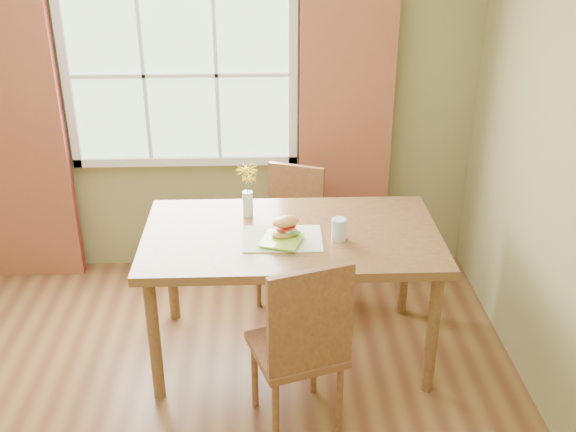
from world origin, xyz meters
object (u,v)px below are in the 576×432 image
Objects in this scene: croissant_sandwich at (285,227)px; chair_near at (303,343)px; dining_table at (291,246)px; water_glass at (339,230)px; chair_far at (291,228)px; flower_vase at (248,186)px.

chair_near is at bearing -107.26° from croissant_sandwich.
dining_table is at bearing 41.28° from croissant_sandwich.
water_glass is at bearing -26.19° from croissant_sandwich.
croissant_sandwich is 1.52× the size of water_glass.
chair_far is 0.87m from croissant_sandwich.
water_glass is at bearing -52.90° from chair_far.
chair_near reaches higher than chair_far.
croissant_sandwich is at bearing -55.47° from flower_vase.
flower_vase reaches higher than water_glass.
water_glass is (0.24, 0.61, 0.33)m from chair_near.
flower_vase is at bearing 101.18° from croissant_sandwich.
chair_near is at bearing -73.20° from flower_vase.
flower_vase reaches higher than chair_far.
water_glass reaches higher than chair_far.
chair_far reaches higher than dining_table.
chair_near reaches higher than water_glass.
water_glass is at bearing -32.43° from flower_vase.
chair_near is 1.09m from flower_vase.
chair_far is 7.41× the size of water_glass.
chair_near reaches higher than dining_table.
flower_vase is (-0.29, -0.46, 0.52)m from chair_far.
croissant_sandwich reaches higher than chair_far.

